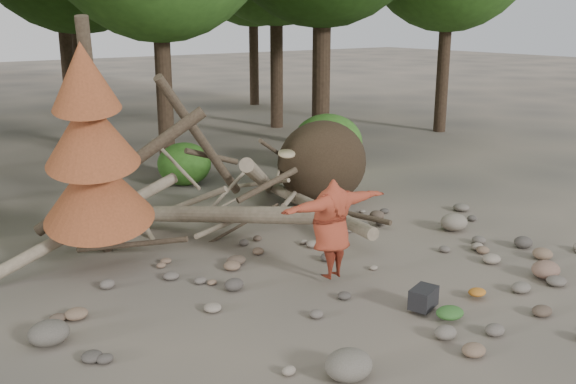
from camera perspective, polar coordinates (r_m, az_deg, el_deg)
ground at (r=10.60m, az=6.79°, el=-8.70°), size 120.00×120.00×0.00m
deadfall_pile at (r=14.61m, az=1.44°, el=2.12°), size 8.55×5.24×3.30m
dead_conifer at (r=11.20m, az=-16.99°, el=3.42°), size 2.06×2.16×4.35m
bush_mid at (r=17.01m, az=-9.20°, el=2.48°), size 1.40×1.40×1.12m
bush_right at (r=18.57m, az=3.54°, el=4.49°), size 2.00×2.00×1.60m
frisbee_thrower at (r=10.59m, az=3.88°, el=-3.25°), size 2.09×0.63×2.25m
backpack at (r=10.01m, az=11.93°, el=-9.48°), size 0.53×0.44×0.31m
cloth_green at (r=9.81m, az=14.17°, el=-10.63°), size 0.44×0.37×0.17m
cloth_orange at (r=10.66m, az=16.44°, el=-8.78°), size 0.31×0.25×0.11m
boulder_front_left at (r=8.15m, az=5.41°, el=-15.05°), size 0.61×0.55×0.37m
boulder_front_right at (r=11.80m, az=21.94°, el=-6.41°), size 0.50×0.45×0.30m
boulder_mid_right at (r=13.74m, az=14.54°, el=-2.61°), size 0.58×0.52×0.35m
boulder_mid_left at (r=9.45m, az=-20.49°, el=-11.65°), size 0.55×0.50×0.33m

